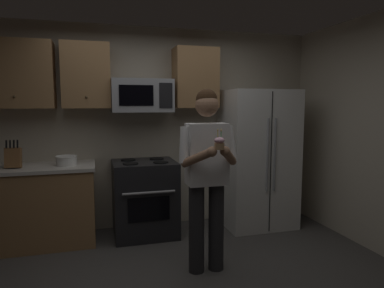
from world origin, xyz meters
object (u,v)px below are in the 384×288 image
(refrigerator, at_px, (257,158))
(knife_block, at_px, (13,158))
(cupcake, at_px, (219,143))
(bowl_large_white, at_px, (66,160))
(person, at_px, (207,170))
(oven_range, at_px, (145,198))
(microwave, at_px, (142,96))

(refrigerator, bearing_deg, knife_block, 179.81)
(cupcake, bearing_deg, bowl_large_white, 133.11)
(knife_block, bearing_deg, person, -29.99)
(oven_range, distance_m, knife_block, 1.55)
(oven_range, height_order, knife_block, knife_block)
(bowl_large_white, relative_size, person, 0.14)
(bowl_large_white, relative_size, cupcake, 1.39)
(refrigerator, height_order, person, refrigerator)
(refrigerator, distance_m, person, 1.51)
(bowl_large_white, height_order, cupcake, cupcake)
(microwave, bearing_deg, oven_range, -90.02)
(knife_block, bearing_deg, oven_range, 1.17)
(person, xyz_separation_m, cupcake, (0.00, -0.33, 0.30))
(oven_range, height_order, person, person)
(knife_block, height_order, bowl_large_white, knife_block)
(cupcake, bearing_deg, knife_block, 143.06)
(knife_block, relative_size, bowl_large_white, 1.33)
(cupcake, bearing_deg, microwave, 105.69)
(microwave, xyz_separation_m, person, (0.44, -1.24, -0.72))
(knife_block, xyz_separation_m, person, (1.88, -1.09, -0.04))
(cupcake, bearing_deg, oven_range, 106.92)
(microwave, distance_m, refrigerator, 1.72)
(oven_range, relative_size, bowl_large_white, 3.86)
(cupcake, bearing_deg, refrigerator, 52.97)
(microwave, bearing_deg, bowl_large_white, -171.05)
(microwave, xyz_separation_m, refrigerator, (1.50, -0.16, -0.82))
(refrigerator, height_order, cupcake, refrigerator)
(bowl_large_white, xyz_separation_m, person, (1.33, -1.09, 0.02))
(knife_block, bearing_deg, microwave, 5.89)
(bowl_large_white, bearing_deg, refrigerator, -0.43)
(refrigerator, height_order, bowl_large_white, refrigerator)
(refrigerator, distance_m, cupcake, 1.80)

